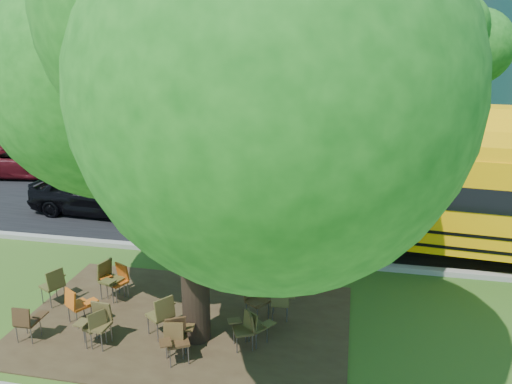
% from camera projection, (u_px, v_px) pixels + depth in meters
% --- Properties ---
extents(ground, '(160.00, 160.00, 0.00)m').
position_uv_depth(ground, '(151.00, 307.00, 11.48)').
color(ground, '#204A17').
rests_on(ground, ground).
extents(dirt_patch, '(7.00, 4.50, 0.03)m').
position_uv_depth(dirt_patch, '(185.00, 323.00, 10.82)').
color(dirt_patch, '#382819').
rests_on(dirt_patch, ground).
extents(asphalt_road, '(80.00, 8.00, 0.04)m').
position_uv_depth(asphalt_road, '(227.00, 207.00, 18.02)').
color(asphalt_road, black).
rests_on(asphalt_road, ground).
extents(kerb_near, '(80.00, 0.25, 0.14)m').
position_uv_depth(kerb_near, '(192.00, 251.00, 14.26)').
color(kerb_near, gray).
rests_on(kerb_near, ground).
extents(kerb_far, '(80.00, 0.25, 0.14)m').
position_uv_depth(kerb_far, '(250.00, 175.00, 21.83)').
color(kerb_far, gray).
rests_on(kerb_far, ground).
extents(bg_tree_0, '(5.20, 5.20, 7.18)m').
position_uv_depth(bg_tree_0, '(19.00, 64.00, 24.47)').
color(bg_tree_0, black).
rests_on(bg_tree_0, ground).
extents(bg_tree_2, '(4.80, 4.80, 6.62)m').
position_uv_depth(bg_tree_2, '(176.00, 69.00, 26.08)').
color(bg_tree_2, black).
rests_on(bg_tree_2, ground).
extents(bg_tree_3, '(5.60, 5.60, 7.84)m').
position_uv_depth(bg_tree_3, '(445.00, 57.00, 21.54)').
color(bg_tree_3, black).
rests_on(bg_tree_3, ground).
extents(main_tree, '(7.07, 7.07, 8.57)m').
position_uv_depth(main_tree, '(187.00, 92.00, 8.76)').
color(main_tree, black).
rests_on(main_tree, ground).
extents(school_bus, '(12.80, 3.84, 3.08)m').
position_uv_depth(school_bus, '(445.00, 196.00, 13.60)').
color(school_bus, '#FCAD07').
rests_on(school_bus, ground).
extents(chair_0, '(0.53, 0.49, 0.82)m').
position_uv_depth(chair_0, '(27.00, 320.00, 10.03)').
color(chair_0, '#3E2816').
rests_on(chair_0, ground).
extents(chair_1, '(0.73, 0.58, 0.87)m').
position_uv_depth(chair_1, '(77.00, 303.00, 10.61)').
color(chair_1, '#C95715').
rests_on(chair_1, ground).
extents(chair_2, '(0.54, 0.68, 0.80)m').
position_uv_depth(chair_2, '(96.00, 323.00, 9.94)').
color(chair_2, '#4F4322').
rests_on(chair_2, ground).
extents(chair_3, '(0.62, 0.53, 0.91)m').
position_uv_depth(chair_3, '(98.00, 320.00, 9.92)').
color(chair_3, brown).
rests_on(chair_3, ground).
extents(chair_4, '(0.55, 0.55, 0.82)m').
position_uv_depth(chair_4, '(176.00, 334.00, 9.56)').
color(chair_4, '#4F381C').
rests_on(chair_4, ground).
extents(chair_5, '(0.59, 0.71, 0.87)m').
position_uv_depth(chair_5, '(175.00, 336.00, 9.43)').
color(chair_5, '#442C18').
rests_on(chair_5, ground).
extents(chair_6, '(0.63, 0.54, 0.80)m').
position_uv_depth(chair_6, '(245.00, 326.00, 9.84)').
color(chair_6, '#4C3F21').
rests_on(chair_6, ground).
extents(chair_7, '(0.67, 0.53, 0.79)m').
position_uv_depth(chair_7, '(255.00, 324.00, 9.92)').
color(chair_7, '#4D4621').
rests_on(chair_7, ground).
extents(chair_8, '(0.59, 0.75, 0.91)m').
position_uv_depth(chair_8, '(54.00, 282.00, 11.43)').
color(chair_8, '#4F4922').
rests_on(chair_8, ground).
extents(chair_9, '(0.70, 0.55, 0.86)m').
position_uv_depth(chair_9, '(118.00, 278.00, 11.70)').
color(chair_9, '#AF4C12').
rests_on(chair_9, ground).
extents(chair_10, '(0.58, 0.74, 0.95)m').
position_uv_depth(chair_10, '(109.00, 276.00, 11.64)').
color(chair_10, '#4C4921').
rests_on(chair_10, ground).
extents(chair_11, '(0.64, 0.81, 0.95)m').
position_uv_depth(chair_11, '(163.00, 312.00, 10.18)').
color(chair_11, brown).
rests_on(chair_11, ground).
extents(chair_12, '(0.59, 0.74, 0.87)m').
position_uv_depth(chair_12, '(255.00, 297.00, 10.82)').
color(chair_12, '#4B341A').
rests_on(chair_12, ground).
extents(chair_13, '(0.53, 0.51, 0.80)m').
position_uv_depth(chair_13, '(281.00, 300.00, 10.80)').
color(chair_13, brown).
rests_on(chair_13, ground).
extents(black_car, '(4.54, 2.03, 1.52)m').
position_uv_depth(black_car, '(94.00, 193.00, 17.18)').
color(black_car, black).
rests_on(black_car, ground).
extents(bg_car_red, '(5.41, 3.03, 1.43)m').
position_uv_depth(bg_car_red, '(27.00, 160.00, 21.78)').
color(bg_car_red, '#4F0D14').
rests_on(bg_car_red, ground).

